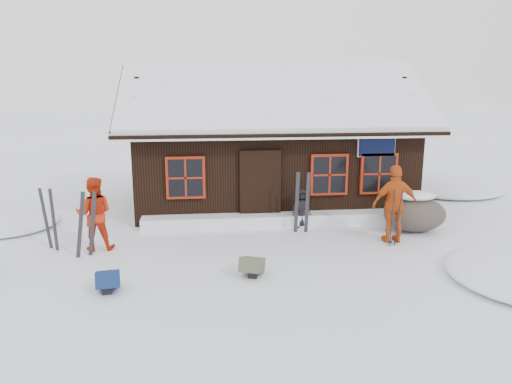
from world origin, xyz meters
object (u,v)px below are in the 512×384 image
ski_pair_left (86,225)px  backpack_blue (108,283)px  ski_poles (395,218)px  boulder (415,213)px  skier_crouched (301,208)px  skier_orange_right (395,204)px  skier_orange_left (94,214)px  backpack_olive (252,268)px

ski_pair_left → backpack_blue: (0.79, -1.97, -0.57)m
ski_pair_left → ski_poles: 7.16m
boulder → skier_crouched: bearing=166.9°
skier_orange_right → backpack_blue: bearing=16.6°
skier_orange_left → backpack_blue: skier_orange_left is taller
skier_orange_left → boulder: 8.06m
skier_orange_left → ski_poles: skier_orange_left is taller
backpack_olive → skier_crouched: bearing=83.7°
boulder → ski_pair_left: 8.19m
skier_orange_left → skier_orange_right: (7.14, -0.23, 0.09)m
skier_crouched → boulder: skier_crouched is taller
skier_orange_left → backpack_olive: (3.49, -1.97, -0.71)m
ski_pair_left → ski_poles: ski_pair_left is taller
skier_orange_left → skier_crouched: skier_orange_left is taller
ski_pair_left → ski_poles: bearing=-5.1°
backpack_blue → backpack_olive: 2.83m
backpack_blue → backpack_olive: bearing=0.9°
skier_orange_left → skier_crouched: (5.14, 1.25, -0.35)m
backpack_olive → ski_poles: bearing=43.4°
skier_orange_right → backpack_blue: (-6.45, -2.19, -0.80)m
ski_pair_left → backpack_blue: ski_pair_left is taller
skier_crouched → backpack_olive: skier_crouched is taller
skier_orange_left → ski_pair_left: size_ratio=1.12×
ski_pair_left → backpack_blue: size_ratio=2.71×
skier_crouched → backpack_olive: 3.64m
boulder → backpack_olive: size_ratio=2.92×
backpack_olive → backpack_blue: bearing=-149.9°
skier_orange_left → skier_crouched: size_ratio=1.67×
backpack_blue → backpack_olive: size_ratio=1.02×
skier_orange_right → skier_crouched: bearing=-38.6°
skier_crouched → skier_orange_right: bearing=-41.3°
skier_orange_right → ski_poles: bearing=71.4°
ski_pair_left → backpack_olive: (3.58, -1.52, -0.57)m
skier_orange_right → ski_poles: 0.39m
skier_orange_left → backpack_blue: bearing=102.8°
ski_poles → ski_pair_left: bearing=179.8°
ski_poles → backpack_olive: (-3.58, -1.49, -0.52)m
skier_orange_left → backpack_blue: size_ratio=3.03×
skier_orange_left → backpack_olive: skier_orange_left is taller
skier_crouched → boulder: bearing=-18.0°
ski_pair_left → skier_crouched: bearing=13.2°
skier_orange_right → backpack_olive: (-3.66, -1.74, -0.81)m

